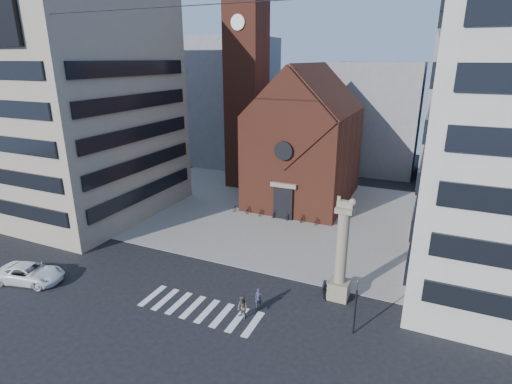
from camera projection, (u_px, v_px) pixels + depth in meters
ground at (213, 288)px, 33.83m from camera, size 120.00×120.00×0.00m
piazza at (289, 213)px, 50.26m from camera, size 46.00×30.00×0.05m
zebra_crossing at (200, 309)px, 31.02m from camera, size 10.20×3.20×0.01m
church at (306, 142)px, 52.94m from camera, size 12.00×16.65×18.00m
campanile at (247, 79)px, 56.90m from camera, size 5.50×5.50×31.20m
building_left at (77, 107)px, 47.62m from camera, size 18.00×20.00×26.00m
bg_block_left at (226, 102)px, 72.67m from camera, size 16.00×14.00×22.00m
bg_block_mid at (375, 117)px, 67.57m from camera, size 14.00×12.00×18.00m
bg_block_right at (487, 106)px, 57.83m from camera, size 16.00×14.00×24.00m
lion_column at (341, 259)px, 31.45m from camera, size 1.63×1.60×8.68m
traffic_light at (356, 305)px, 27.59m from camera, size 0.13×0.16×4.30m
white_car at (30, 273)px, 34.61m from camera, size 6.26×3.93×1.61m
pedestrian_0 at (259, 298)px, 31.03m from camera, size 0.68×0.56×1.61m
pedestrian_1 at (243, 308)px, 29.63m from camera, size 1.08×0.97×1.83m
pedestrian_2 at (324, 290)px, 31.96m from camera, size 0.62×1.11×1.79m
scooter_0 at (238, 207)px, 50.75m from camera, size 1.19×1.82×0.90m
scooter_1 at (251, 209)px, 50.05m from camera, size 1.05×1.72×1.00m
scooter_2 at (263, 211)px, 49.38m from camera, size 1.19×1.82×0.90m
scooter_3 at (277, 213)px, 48.68m from camera, size 1.05×1.72×1.00m
scooter_4 at (290, 216)px, 48.01m from camera, size 1.19×1.82×0.90m
scooter_5 at (305, 218)px, 47.31m from camera, size 1.05×1.72×1.00m
scooter_6 at (319, 220)px, 46.64m from camera, size 1.19×1.82×0.90m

